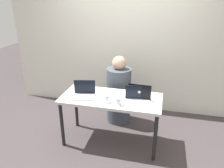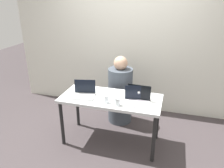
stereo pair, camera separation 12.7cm
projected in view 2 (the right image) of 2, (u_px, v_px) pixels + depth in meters
The scene contains 9 objects.
ground_plane at pixel (111, 140), 3.38m from camera, with size 12.00×12.00×0.00m, color #3D3637.
back_wall at pixel (129, 49), 4.02m from camera, with size 4.50×0.10×2.33m, color silver.
desk at pixel (111, 102), 3.13m from camera, with size 1.43×0.64×0.74m.
person_at_center at pixel (120, 93), 3.74m from camera, with size 0.47×0.47×1.18m.
laptop_front_left at pixel (84, 93), 3.13m from camera, with size 0.35×0.29×0.22m.
laptop_back_right at pixel (140, 95), 3.06m from camera, with size 0.33×0.27×0.23m.
laptop_front_right at pixel (137, 100), 2.93m from camera, with size 0.37×0.28×0.22m.
water_glass_center at pixel (106, 100), 2.93m from camera, with size 0.07×0.07×0.11m.
water_glass_right at pixel (117, 102), 2.86m from camera, with size 0.08×0.08×0.10m.
Camera 2 is at (0.80, -2.67, 2.10)m, focal length 35.00 mm.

